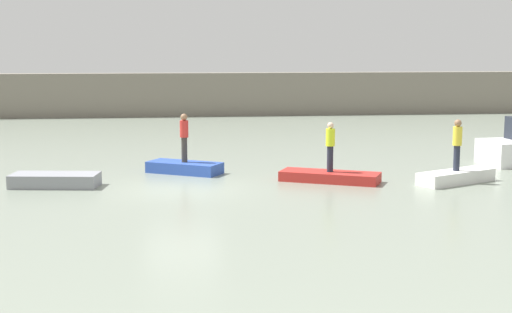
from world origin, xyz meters
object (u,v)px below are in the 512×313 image
object	(u,v)px
person_hiviz_shirt	(330,144)
person_yellow_shirt	(457,142)
rowboat_blue	(185,168)
rowboat_white	(456,177)
person_red_shirt	(184,135)
rowboat_red	(330,177)
rowboat_grey	(55,180)

from	to	relation	value
person_hiviz_shirt	person_yellow_shirt	distance (m)	4.40
rowboat_blue	person_hiviz_shirt	world-z (taller)	person_hiviz_shirt
rowboat_white	person_red_shirt	size ratio (longest dim) A/B	1.69
rowboat_red	rowboat_grey	bearing A→B (deg)	-154.80
person_hiviz_shirt	person_red_shirt	distance (m)	5.62
rowboat_grey	rowboat_white	distance (m)	13.86
person_hiviz_shirt	person_yellow_shirt	xyz separation A→B (m)	(4.32, -0.79, 0.12)
rowboat_grey	person_red_shirt	xyz separation A→B (m)	(4.46, 2.29, 1.23)
person_red_shirt	rowboat_red	bearing A→B (deg)	-25.94
rowboat_grey	person_yellow_shirt	size ratio (longest dim) A/B	1.63
rowboat_blue	rowboat_white	bearing A→B (deg)	11.47
rowboat_blue	person_yellow_shirt	bearing A→B (deg)	11.47
rowboat_blue	rowboat_white	distance (m)	9.92
rowboat_grey	rowboat_red	world-z (taller)	rowboat_grey
rowboat_red	rowboat_white	xyz separation A→B (m)	(4.32, -0.79, 0.04)
rowboat_blue	person_hiviz_shirt	size ratio (longest dim) A/B	1.59
rowboat_grey	rowboat_blue	distance (m)	5.01
person_yellow_shirt	person_red_shirt	world-z (taller)	person_red_shirt
rowboat_blue	person_yellow_shirt	xyz separation A→B (m)	(9.37, -3.25, 1.24)
rowboat_white	person_red_shirt	bearing A→B (deg)	133.67
person_hiviz_shirt	rowboat_red	bearing A→B (deg)	0.00
person_hiviz_shirt	rowboat_white	bearing A→B (deg)	-10.40
rowboat_red	person_red_shirt	distance (m)	5.76
person_yellow_shirt	person_red_shirt	size ratio (longest dim) A/B	0.98
rowboat_grey	rowboat_blue	world-z (taller)	rowboat_grey
person_hiviz_shirt	person_red_shirt	size ratio (longest dim) A/B	0.96
rowboat_white	person_yellow_shirt	world-z (taller)	person_yellow_shirt
rowboat_red	person_yellow_shirt	distance (m)	4.58
rowboat_white	person_hiviz_shirt	size ratio (longest dim) A/B	1.76
person_yellow_shirt	rowboat_white	bearing A→B (deg)	-0.11
rowboat_red	rowboat_white	distance (m)	4.40
rowboat_red	person_red_shirt	bearing A→B (deg)	-179.75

